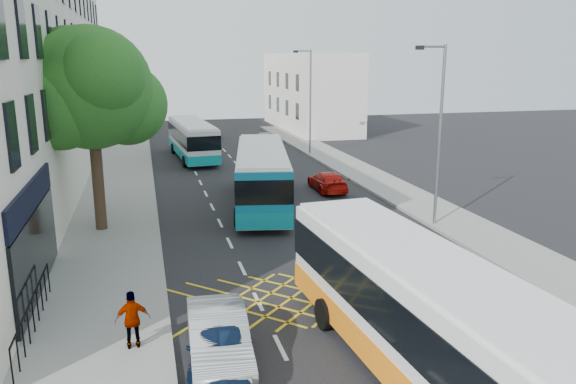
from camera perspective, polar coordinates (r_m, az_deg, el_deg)
pavement_left at (r=26.51m, az=-18.37°, el=-3.69°), size 5.00×70.00×0.15m
pavement_right at (r=29.87m, az=13.87°, el=-1.46°), size 3.00×70.00×0.15m
terrace_main at (r=35.63m, az=-27.25°, el=10.72°), size 8.30×45.00×13.50m
terrace_far at (r=65.81m, az=-21.44°, el=10.39°), size 8.00×20.00×10.00m
building_right at (r=60.98m, az=2.19°, el=10.17°), size 6.00×18.00×8.00m
street_tree at (r=25.41m, az=-19.45°, el=9.81°), size 6.30×5.70×8.80m
lamp_near at (r=25.82m, az=15.01°, el=6.43°), size 1.45×0.15×8.00m
lamp_far at (r=44.26m, az=2.16°, el=9.68°), size 1.45×0.15×8.00m
railings at (r=17.39m, az=-24.49°, el=-11.13°), size 0.08×5.60×1.14m
bus_near at (r=14.05m, az=13.45°, el=-12.03°), size 3.33×11.27×3.13m
bus_mid at (r=29.13m, az=-2.67°, el=1.65°), size 4.50×11.15×3.06m
bus_far at (r=43.58m, az=-9.70°, el=5.31°), size 3.10×10.26×2.84m
parked_car_blue at (r=14.55m, az=-6.92°, el=-15.07°), size 2.08×4.13×1.35m
parked_car_silver at (r=14.78m, az=-7.07°, el=-14.53°), size 1.65×4.25×1.38m
red_hatchback at (r=32.74m, az=4.04°, el=1.10°), size 1.65×3.94×1.14m
distant_car_grey at (r=55.20m, az=-8.42°, el=6.22°), size 2.85×5.12×1.36m
distant_car_silver at (r=47.89m, az=-2.29°, el=5.32°), size 2.20×4.55×1.50m
pedestrian_far at (r=15.58m, az=-15.50°, el=-12.38°), size 0.95×0.44×1.58m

